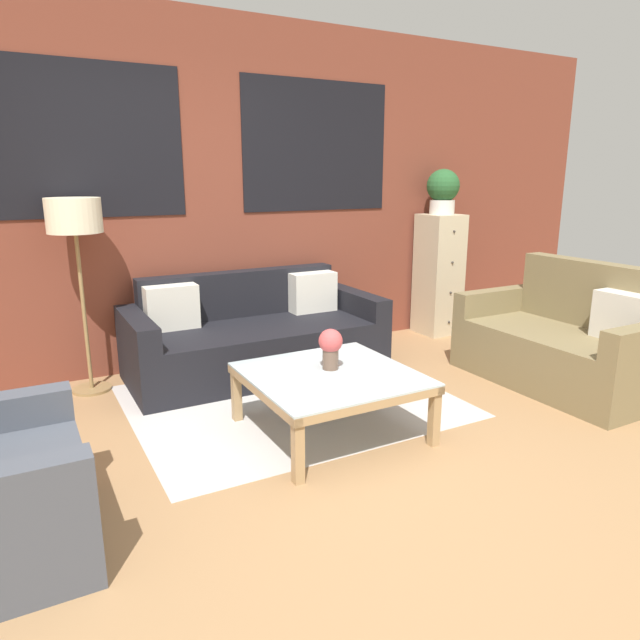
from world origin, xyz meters
name	(u,v)px	position (x,y,z in m)	size (l,w,h in m)	color
ground_plane	(375,485)	(0.00, 0.00, 0.00)	(16.00, 16.00, 0.00)	#9E754C
wall_back_brick	(213,194)	(0.00, 2.44, 1.41)	(8.40, 0.09, 2.80)	brown
rug	(291,401)	(0.11, 1.23, 0.00)	(2.16, 1.80, 0.00)	#BCB7B2
couch_dark	(255,338)	(0.13, 1.95, 0.28)	(2.01, 0.88, 0.78)	black
settee_vintage	(564,344)	(2.09, 0.56, 0.31)	(0.80, 1.48, 0.92)	olive
coffee_table	(331,381)	(0.11, 0.66, 0.34)	(0.97, 0.97, 0.39)	silver
floor_lamp	(75,226)	(-1.10, 2.13, 1.21)	(0.37, 0.37, 1.41)	olive
drawer_cabinet	(438,275)	(2.20, 2.17, 0.59)	(0.36, 0.39, 1.19)	#C6B793
potted_plant	(443,190)	(2.20, 2.17, 1.42)	(0.31, 0.31, 0.43)	silver
flower_vase	(331,346)	(0.14, 0.72, 0.54)	(0.15, 0.15, 0.26)	brown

